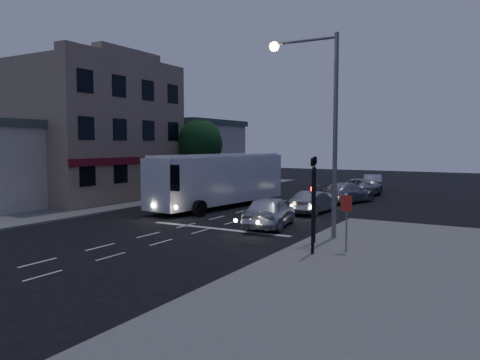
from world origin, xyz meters
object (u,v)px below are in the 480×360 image
Objects in this scene: car_sedan_b at (347,193)px; street_tree at (199,142)px; car_suv at (270,211)px; car_extra at (372,183)px; traffic_signal_main at (314,189)px; car_sedan_c at (361,187)px; tour_bus at (219,179)px; traffic_signal_side at (313,194)px; regulatory_sign at (346,214)px; car_sedan_a at (314,202)px; streetlight at (321,112)px.

street_tree is (-12.67, -0.79, 3.76)m from car_sedan_b.
car_extra is (-0.22, 21.97, -0.06)m from car_suv.
car_suv is 4.94m from traffic_signal_main.
car_suv is at bearing 92.72° from car_sedan_c.
car_extra is 0.74× the size of street_tree.
traffic_signal_side is at bearing -36.69° from tour_bus.
street_tree is (-12.02, -10.75, 3.75)m from car_extra.
street_tree reaches higher than car_sedan_c.
traffic_signal_side reaches higher than regulatory_sign.
streetlight is at bearing 115.74° from car_sedan_a.
regulatory_sign reaches higher than car_sedan_c.
car_suv is 0.77× the size of street_tree.
traffic_signal_side is at bearing -74.30° from streetlight.
traffic_signal_side is at bearing 119.39° from car_suv.
regulatory_sign is (5.06, -9.85, 0.91)m from car_sedan_a.
car_sedan_a is (0.21, 5.81, -0.13)m from car_suv.
street_tree is (-12.39, -5.45, 3.76)m from car_sedan_c.
tour_bus is 12.89m from traffic_signal_main.
traffic_signal_side is 0.66× the size of street_tree.
car_suv is 1.17× the size of traffic_signal_side.
car_suv is 16.68m from car_sedan_c.
car_sedan_b is at bearing 101.77° from traffic_signal_main.
car_sedan_a is at bearing 110.83° from traffic_signal_main.
traffic_signal_side reaches higher than tour_bus.
car_sedan_a is 0.78× the size of car_sedan_c.
traffic_signal_main is 21.38m from street_tree.
car_extra is (-0.66, 9.96, 0.01)m from car_sedan_b.
car_extra is (6.14, 16.79, -1.21)m from tour_bus.
traffic_signal_main is 0.66× the size of street_tree.
car_sedan_a is (6.57, 0.63, -1.27)m from tour_bus.
street_tree is at bearing -53.62° from car_suv.
traffic_signal_side is at bearing -136.08° from regulatory_sign.
traffic_signal_side is (10.64, -10.18, 0.46)m from tour_bus.
car_sedan_a is 6.20m from car_sedan_b.
car_extra is at bearing 98.53° from streetlight.
street_tree is at bearing 26.90° from car_extra.
streetlight is 1.45× the size of street_tree.
car_sedan_b is at bearing -103.17° from car_suv.
tour_bus is 14.85m from regulatory_sign.
car_sedan_a is 11.68m from traffic_signal_side.
car_extra is (-0.43, 16.16, 0.06)m from car_sedan_a.
regulatory_sign is 23.40m from street_tree.
car_sedan_c is (0.15, 16.68, -0.07)m from car_suv.
car_sedan_a is at bearing 12.56° from tour_bus.
car_sedan_a is 1.89× the size of regulatory_sign.
tour_bus reaches higher than car_sedan_b.
traffic_signal_side is at bearing 84.54° from car_extra.
car_sedan_a is 16.16m from car_extra.
traffic_signal_side is at bearing -44.50° from street_tree.
car_sedan_b is 1.12× the size of car_extra.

